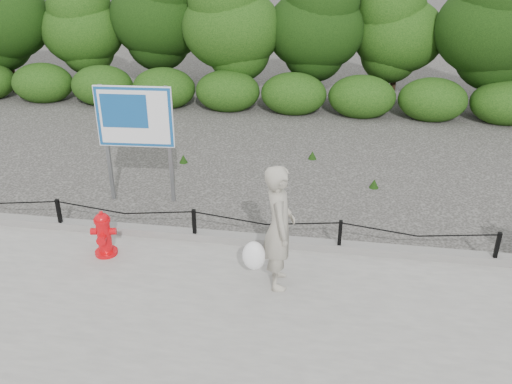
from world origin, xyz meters
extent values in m
plane|color=#2D2B28|center=(0.00, 0.00, 0.00)|extent=(90.00, 90.00, 0.00)
cube|color=gray|center=(0.00, -2.00, 0.04)|extent=(14.00, 4.00, 0.08)
cube|color=slate|center=(0.00, 0.05, 0.15)|extent=(14.00, 0.22, 0.14)
cube|color=black|center=(-2.50, 0.00, 0.38)|extent=(0.06, 0.06, 0.60)
cube|color=black|center=(0.00, 0.00, 0.38)|extent=(0.06, 0.06, 0.60)
cube|color=black|center=(2.50, 0.00, 0.38)|extent=(0.06, 0.06, 0.60)
cube|color=black|center=(5.00, 0.00, 0.38)|extent=(0.06, 0.06, 0.60)
cylinder|color=black|center=(-1.25, 0.00, 0.60)|extent=(2.50, 0.02, 0.02)
cylinder|color=black|center=(1.25, 0.00, 0.60)|extent=(2.50, 0.02, 0.02)
cylinder|color=black|center=(3.75, 0.00, 0.60)|extent=(2.50, 0.02, 0.02)
cylinder|color=black|center=(-8.50, 8.60, 1.07)|extent=(0.18, 0.18, 2.14)
ellipsoid|color=#224710|center=(-8.50, 8.60, 2.57)|extent=(3.17, 2.74, 3.43)
cylinder|color=black|center=(-6.00, 9.00, 0.90)|extent=(0.18, 0.18, 1.80)
ellipsoid|color=#224710|center=(-6.00, 9.00, 2.16)|extent=(2.67, 2.31, 2.88)
cylinder|color=black|center=(-3.50, 9.40, 1.09)|extent=(0.18, 0.18, 2.19)
ellipsoid|color=#224710|center=(-3.50, 9.40, 2.63)|extent=(3.24, 2.80, 3.50)
cylinder|color=black|center=(-1.00, 8.60, 1.03)|extent=(0.18, 0.18, 2.05)
ellipsoid|color=#224710|center=(-1.00, 8.60, 2.46)|extent=(3.03, 2.62, 3.28)
cylinder|color=black|center=(1.50, 9.00, 1.01)|extent=(0.18, 0.18, 2.01)
ellipsoid|color=#224710|center=(1.50, 9.00, 2.42)|extent=(2.98, 2.58, 3.22)
cylinder|color=black|center=(4.00, 9.40, 0.93)|extent=(0.18, 0.18, 1.87)
ellipsoid|color=#224710|center=(4.00, 9.40, 2.24)|extent=(2.76, 2.39, 2.99)
cylinder|color=black|center=(6.50, 8.60, 1.10)|extent=(0.18, 0.18, 2.20)
ellipsoid|color=#224710|center=(6.50, 8.60, 2.64)|extent=(3.25, 2.81, 3.52)
cylinder|color=red|center=(-1.36, -0.67, 0.11)|extent=(0.44, 0.44, 0.06)
cylinder|color=red|center=(-1.36, -0.67, 0.42)|extent=(0.27, 0.27, 0.56)
cylinder|color=red|center=(-1.36, -0.67, 0.72)|extent=(0.31, 0.31, 0.05)
ellipsoid|color=red|center=(-1.36, -0.67, 0.76)|extent=(0.28, 0.28, 0.18)
cylinder|color=red|center=(-1.36, -0.67, 0.85)|extent=(0.07, 0.07, 0.05)
cylinder|color=red|center=(-1.51, -0.69, 0.52)|extent=(0.12, 0.13, 0.11)
cylinder|color=red|center=(-1.21, -0.64, 0.52)|extent=(0.12, 0.13, 0.11)
cylinder|color=red|center=(-1.33, -0.83, 0.45)|extent=(0.18, 0.15, 0.16)
cylinder|color=slate|center=(-1.39, -0.80, 0.37)|extent=(0.01, 0.05, 0.12)
imported|color=#A39C8B|center=(1.59, -1.03, 1.06)|extent=(0.59, 0.79, 1.96)
ellipsoid|color=white|center=(1.24, -1.18, 0.63)|extent=(0.35, 0.28, 0.47)
cube|color=slate|center=(-2.10, 1.46, 1.19)|extent=(0.07, 0.07, 2.38)
cube|color=slate|center=(-0.86, 1.55, 1.19)|extent=(0.07, 0.07, 2.38)
cube|color=white|center=(-1.48, 1.46, 1.79)|extent=(1.49, 0.15, 1.19)
cube|color=#144F91|center=(-1.48, 1.43, 1.79)|extent=(1.46, 0.10, 1.15)
cube|color=#144F91|center=(-1.65, 1.41, 1.90)|extent=(0.89, 0.07, 0.65)
camera|label=1|loc=(2.31, -7.90, 5.04)|focal=38.00mm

